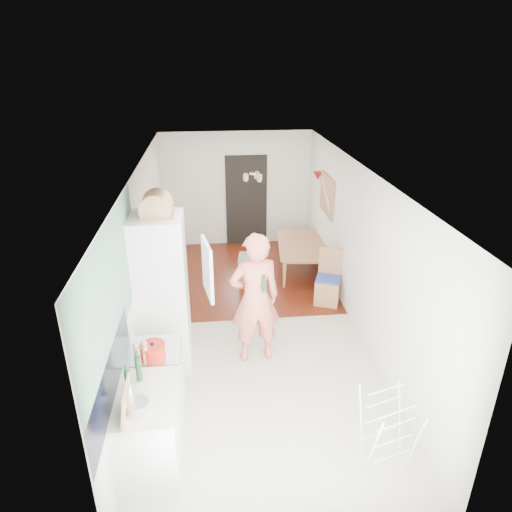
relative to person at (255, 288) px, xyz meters
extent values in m
cube|color=beige|center=(0.05, 0.81, -1.12)|extent=(3.20, 7.00, 0.01)
cube|color=#61210A|center=(0.05, 2.66, -1.11)|extent=(3.20, 3.30, 0.01)
cube|color=slate|center=(-1.54, -1.19, 0.73)|extent=(0.02, 3.00, 1.30)
cube|color=black|center=(-1.54, -1.74, 0.03)|extent=(0.02, 1.90, 0.50)
cube|color=black|center=(0.25, 4.29, -0.12)|extent=(0.90, 0.04, 2.00)
cube|color=white|center=(-1.25, -1.74, -0.69)|extent=(0.60, 0.90, 0.86)
cube|color=white|center=(-1.25, -1.74, -0.23)|extent=(0.62, 0.92, 0.06)
cube|color=white|center=(-1.25, -0.99, -0.68)|extent=(0.60, 0.60, 0.88)
cube|color=silver|center=(-1.25, -0.99, -0.22)|extent=(0.60, 0.60, 0.04)
cube|color=white|center=(-1.22, 0.03, -0.04)|extent=(0.66, 0.66, 2.15)
cube|color=white|center=(-0.61, -0.27, 0.43)|extent=(0.14, 0.56, 0.70)
cube|color=white|center=(-0.91, 0.03, 0.43)|extent=(0.02, 0.52, 0.66)
cube|color=tan|center=(1.63, 2.71, 0.43)|extent=(0.03, 0.90, 0.70)
cube|color=#986740|center=(1.61, 2.71, 0.43)|extent=(0.00, 0.94, 0.74)
cone|color=maroon|center=(1.59, 3.36, 0.63)|extent=(0.18, 0.18, 0.16)
imported|color=#E16E5E|center=(0.00, 0.00, 0.00)|extent=(0.88, 0.64, 2.23)
imported|color=#986740|center=(1.23, 2.72, -0.87)|extent=(0.91, 1.45, 0.48)
cube|color=gray|center=(0.12, 2.16, -0.58)|extent=(0.44, 0.44, 0.18)
cylinder|color=red|center=(-1.23, -1.12, -0.11)|extent=(0.31, 0.31, 0.16)
cylinder|color=silver|center=(-1.29, -1.95, -0.14)|extent=(0.23, 0.23, 0.11)
cylinder|color=#1B3F22|center=(0.10, -0.11, 0.12)|extent=(0.05, 0.05, 0.24)
cylinder|color=#1B3F22|center=(-1.40, -1.68, -0.06)|extent=(0.07, 0.07, 0.27)
cylinder|color=#1B3F22|center=(-1.33, -1.50, -0.06)|extent=(0.07, 0.07, 0.28)
cylinder|color=silver|center=(-1.39, -1.83, -0.09)|extent=(0.09, 0.09, 0.20)
cylinder|color=tan|center=(-1.30, -1.21, -0.09)|extent=(0.07, 0.07, 0.22)
cylinder|color=tan|center=(-1.39, -1.21, -0.10)|extent=(0.07, 0.07, 0.20)
camera|label=1|loc=(-0.54, -5.32, 2.83)|focal=32.00mm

